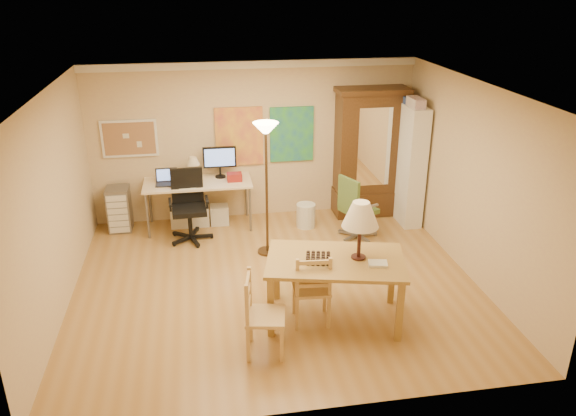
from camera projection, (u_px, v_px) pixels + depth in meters
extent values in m
plane|color=#A4743A|center=(276.00, 283.00, 7.82)|extent=(5.50, 5.50, 0.00)
cube|color=white|center=(252.00, 64.00, 9.05)|extent=(5.50, 0.08, 0.12)
cube|color=#9E704A|center=(129.00, 138.00, 9.18)|extent=(0.90, 0.04, 0.62)
cube|color=yellow|center=(239.00, 137.00, 9.48)|extent=(0.80, 0.04, 1.00)
cube|color=teal|center=(292.00, 134.00, 9.61)|extent=(0.75, 0.04, 0.95)
cube|color=olive|center=(335.00, 261.00, 6.73)|extent=(1.83, 1.34, 0.04)
cube|color=olive|center=(271.00, 307.00, 6.55)|extent=(0.09, 0.09, 0.78)
cube|color=olive|center=(400.00, 311.00, 6.46)|extent=(0.09, 0.09, 0.78)
cube|color=olive|center=(277.00, 272.00, 7.32)|extent=(0.09, 0.09, 0.78)
cube|color=olive|center=(392.00, 276.00, 7.23)|extent=(0.09, 0.09, 0.78)
cylinder|color=black|center=(358.00, 257.00, 6.76)|extent=(0.18, 0.18, 0.02)
cylinder|color=black|center=(359.00, 241.00, 6.68)|extent=(0.04, 0.04, 0.44)
cone|color=beige|center=(361.00, 214.00, 6.54)|extent=(0.44, 0.44, 0.31)
cube|color=silver|center=(378.00, 264.00, 6.59)|extent=(0.25, 0.21, 0.03)
cube|color=black|center=(318.00, 258.00, 6.65)|extent=(0.35, 0.31, 0.09)
cube|color=tan|center=(311.00, 289.00, 6.81)|extent=(0.48, 0.46, 0.04)
cube|color=tan|center=(324.00, 297.00, 7.08)|extent=(0.04, 0.04, 0.44)
cube|color=tan|center=(294.00, 298.00, 7.05)|extent=(0.04, 0.04, 0.44)
cube|color=tan|center=(329.00, 313.00, 6.75)|extent=(0.04, 0.04, 0.44)
cube|color=tan|center=(297.00, 314.00, 6.72)|extent=(0.04, 0.04, 0.44)
cube|color=tan|center=(330.00, 277.00, 6.56)|extent=(0.04, 0.04, 0.51)
cube|color=tan|center=(297.00, 279.00, 6.53)|extent=(0.04, 0.04, 0.51)
cube|color=tan|center=(314.00, 274.00, 6.53)|extent=(0.39, 0.06, 0.05)
cube|color=tan|center=(265.00, 316.00, 6.24)|extent=(0.50, 0.52, 0.04)
cube|color=tan|center=(282.00, 345.00, 6.16)|extent=(0.05, 0.05, 0.44)
cube|color=tan|center=(282.00, 325.00, 6.52)|extent=(0.05, 0.05, 0.44)
cube|color=tan|center=(248.00, 345.00, 6.16)|extent=(0.05, 0.05, 0.44)
cube|color=tan|center=(251.00, 324.00, 6.52)|extent=(0.05, 0.05, 0.44)
cube|color=tan|center=(247.00, 306.00, 5.97)|extent=(0.05, 0.05, 0.51)
cube|color=tan|center=(250.00, 287.00, 6.33)|extent=(0.05, 0.05, 0.51)
cube|color=tan|center=(248.00, 292.00, 6.13)|extent=(0.10, 0.39, 0.05)
cylinder|color=#432F1A|center=(268.00, 251.00, 8.69)|extent=(0.31, 0.31, 0.03)
cylinder|color=#432F1A|center=(267.00, 193.00, 8.32)|extent=(0.04, 0.04, 1.93)
cone|color=#FFE0A5|center=(266.00, 128.00, 7.94)|extent=(0.37, 0.37, 0.15)
cube|color=beige|center=(198.00, 183.00, 9.30)|extent=(1.77, 0.78, 0.03)
cylinder|color=slate|center=(148.00, 216.00, 9.02)|extent=(0.04, 0.04, 0.78)
cylinder|color=slate|center=(250.00, 210.00, 9.28)|extent=(0.04, 0.04, 0.78)
cylinder|color=slate|center=(150.00, 201.00, 9.63)|extent=(0.04, 0.04, 0.78)
cylinder|color=slate|center=(246.00, 195.00, 9.88)|extent=(0.04, 0.04, 0.78)
cube|color=black|center=(167.00, 184.00, 9.16)|extent=(0.35, 0.24, 0.02)
cube|color=black|center=(167.00, 174.00, 9.28)|extent=(0.35, 0.06, 0.23)
cube|color=black|center=(220.00, 157.00, 9.36)|extent=(0.55, 0.04, 0.35)
cone|color=beige|center=(193.00, 161.00, 9.25)|extent=(0.22, 0.22, 0.13)
cube|color=silver|center=(187.00, 186.00, 9.11)|extent=(0.28, 0.35, 0.01)
cube|color=maroon|center=(234.00, 177.00, 9.31)|extent=(0.24, 0.18, 0.13)
cube|color=white|center=(180.00, 217.00, 9.54)|extent=(0.31, 0.27, 0.33)
cube|color=white|center=(200.00, 216.00, 9.59)|extent=(0.31, 0.27, 0.33)
cube|color=silver|center=(219.00, 215.00, 9.64)|extent=(0.31, 0.27, 0.33)
cylinder|color=black|center=(190.00, 224.00, 9.00)|extent=(0.07, 0.07, 0.44)
cube|color=black|center=(189.00, 210.00, 8.90)|extent=(0.55, 0.53, 0.08)
cube|color=black|center=(187.00, 185.00, 8.99)|extent=(0.51, 0.08, 0.57)
cube|color=black|center=(170.00, 202.00, 8.78)|extent=(0.06, 0.33, 0.03)
cube|color=black|center=(207.00, 199.00, 8.89)|extent=(0.06, 0.33, 0.03)
cylinder|color=slate|center=(358.00, 223.00, 9.09)|extent=(0.06, 0.06, 0.41)
cube|color=#3A5E2A|center=(359.00, 210.00, 9.00)|extent=(0.63, 0.64, 0.07)
cube|color=#3A5E2A|center=(349.00, 195.00, 8.77)|extent=(0.24, 0.45, 0.53)
cube|color=slate|center=(370.00, 207.00, 8.74)|extent=(0.30, 0.16, 0.03)
cube|color=slate|center=(348.00, 196.00, 9.15)|extent=(0.30, 0.16, 0.03)
cube|color=slate|center=(119.00, 209.00, 9.35)|extent=(0.37, 0.42, 0.74)
cube|color=silver|center=(118.00, 214.00, 9.15)|extent=(0.32, 0.02, 0.64)
cube|color=#37210F|center=(369.00, 155.00, 9.74)|extent=(1.14, 0.52, 2.17)
cube|color=#37210F|center=(366.00, 201.00, 10.07)|extent=(1.18, 0.56, 0.43)
cube|color=white|center=(374.00, 147.00, 9.42)|extent=(0.57, 0.01, 1.35)
cube|color=#37210F|center=(373.00, 90.00, 9.31)|extent=(1.22, 0.58, 0.08)
cube|color=white|center=(409.00, 165.00, 9.46)|extent=(0.30, 0.81, 2.03)
cube|color=#993333|center=(408.00, 197.00, 9.52)|extent=(0.18, 0.41, 0.24)
cube|color=#334C99|center=(406.00, 123.00, 9.38)|extent=(0.18, 0.28, 0.20)
cylinder|color=silver|center=(306.00, 215.00, 9.52)|extent=(0.32, 0.32, 0.41)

